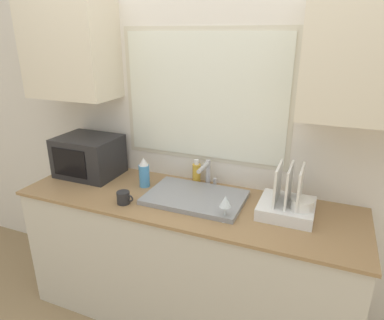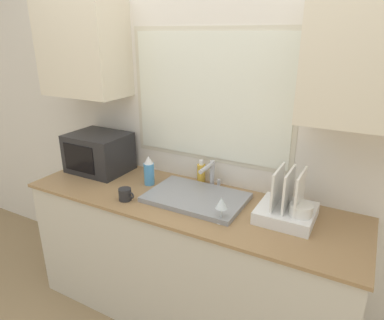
{
  "view_description": "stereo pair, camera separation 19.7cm",
  "coord_description": "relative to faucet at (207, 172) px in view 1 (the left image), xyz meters",
  "views": [
    {
      "loc": [
        0.77,
        -1.43,
        1.86
      ],
      "look_at": [
        0.06,
        0.28,
        1.17
      ],
      "focal_mm": 32.0,
      "sensor_mm": 36.0,
      "label": 1
    },
    {
      "loc": [
        0.95,
        -1.34,
        1.86
      ],
      "look_at": [
        0.06,
        0.28,
        1.17
      ],
      "focal_mm": 32.0,
      "sensor_mm": 36.0,
      "label": 2
    }
  ],
  "objects": [
    {
      "name": "soap_bottle",
      "position": [
        -0.09,
        0.04,
        -0.04
      ],
      "size": [
        0.06,
        0.06,
        0.17
      ],
      "color": "gold",
      "rests_on": "countertop"
    },
    {
      "name": "mug_near_sink",
      "position": [
        -0.39,
        -0.41,
        -0.07
      ],
      "size": [
        0.11,
        0.08,
        0.08
      ],
      "color": "#262628",
      "rests_on": "countertop"
    },
    {
      "name": "microwave",
      "position": [
        -0.86,
        -0.11,
        0.03
      ],
      "size": [
        0.42,
        0.34,
        0.28
      ],
      "color": "#232326",
      "rests_on": "countertop"
    },
    {
      "name": "countertop",
      "position": [
        -0.06,
        -0.22,
        -0.55
      ],
      "size": [
        2.12,
        0.66,
        0.89
      ],
      "color": "beige",
      "rests_on": "ground_plane"
    },
    {
      "name": "sink_basin",
      "position": [
        -0.0,
        -0.2,
        -0.1
      ],
      "size": [
        0.6,
        0.4,
        0.03
      ],
      "color": "gray",
      "rests_on": "countertop"
    },
    {
      "name": "dish_rack",
      "position": [
        0.55,
        -0.17,
        -0.04
      ],
      "size": [
        0.3,
        0.3,
        0.29
      ],
      "color": "white",
      "rests_on": "countertop"
    },
    {
      "name": "faucet",
      "position": [
        0.0,
        0.0,
        0.0
      ],
      "size": [
        0.08,
        0.19,
        0.18
      ],
      "color": "#B7B7BC",
      "rests_on": "countertop"
    },
    {
      "name": "spray_bottle",
      "position": [
        -0.39,
        -0.14,
        -0.01
      ],
      "size": [
        0.07,
        0.07,
        0.2
      ],
      "color": "#4C99D8",
      "rests_on": "countertop"
    },
    {
      "name": "wine_glass",
      "position": [
        0.24,
        -0.37,
        -0.0
      ],
      "size": [
        0.07,
        0.07,
        0.15
      ],
      "color": "silver",
      "rests_on": "countertop"
    },
    {
      "name": "wall_back",
      "position": [
        -0.06,
        0.09,
        0.4
      ],
      "size": [
        6.0,
        0.38,
        2.6
      ],
      "color": "silver",
      "rests_on": "ground_plane"
    }
  ]
}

